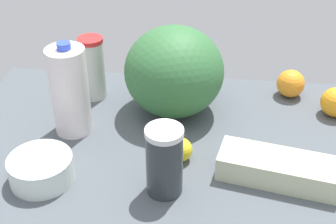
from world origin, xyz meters
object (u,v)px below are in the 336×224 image
tumbler_cup (93,68)px  orange_loose (335,102)px  shaker_bottle (164,161)px  milk_jug (70,91)px  mixing_bowl (41,169)px  lime_beside_bowl (65,80)px  egg_carton (278,169)px  lemon_far_back (180,150)px  watermelon (174,71)px  orange_near_front (291,84)px

tumbler_cup → orange_loose: tumbler_cup is taller
shaker_bottle → milk_jug: bearing=-38.0°
milk_jug → mixing_bowl: bearing=84.8°
mixing_bowl → lime_beside_bowl: bearing=-80.7°
tumbler_cup → egg_carton: size_ratio=0.68×
lemon_far_back → tumbler_cup: bearing=-44.2°
egg_carton → watermelon: 42.00cm
mixing_bowl → orange_loose: (-77.63, -37.86, 1.10)cm
tumbler_cup → orange_near_front: 62.65cm
milk_jug → shaker_bottle: size_ratio=1.52×
tumbler_cup → lime_beside_bowl: size_ratio=3.70×
watermelon → shaker_bottle: bearing=92.2°
orange_near_front → orange_loose: (-12.07, 9.91, 0.03)cm
tumbler_cup → mixing_bowl: bearing=85.0°
egg_carton → orange_loose: size_ratio=3.34×
milk_jug → orange_near_front: size_ratio=3.10×
tumbler_cup → watermelon: 26.53cm
watermelon → tumbler_cup: bearing=-11.9°
watermelon → mixing_bowl: bearing=50.2°
orange_loose → lemon_far_back: bearing=30.7°
orange_near_front → orange_loose: same height
shaker_bottle → egg_carton: 28.99cm
watermelon → orange_near_front: size_ratio=3.32×
mixing_bowl → lime_beside_bowl: (7.43, -45.31, -0.59)cm
milk_jug → mixing_bowl: milk_jug is taller
shaker_bottle → orange_near_front: (-34.86, -48.23, -4.61)cm
tumbler_cup → watermelon: bearing=168.1°
tumbler_cup → milk_jug: milk_jug is taller
mixing_bowl → lime_beside_bowl: 45.92cm
milk_jug → orange_near_front: 69.11cm
mixing_bowl → lemon_far_back: 35.44cm
watermelon → orange_loose: bearing=-176.9°
shaker_bottle → lime_beside_bowl: shaker_bottle is taller
watermelon → orange_loose: watermelon is taller
orange_loose → lemon_far_back: size_ratio=1.39×
lime_beside_bowl → milk_jug: bearing=112.0°
orange_loose → lemon_far_back: (44.14, 26.26, -1.24)cm
egg_carton → lemon_far_back: bearing=0.1°
shaker_bottle → lime_beside_bowl: bearing=-50.2°
tumbler_cup → lemon_far_back: tumbler_cup is taller
shaker_bottle → egg_carton: (-27.53, -6.98, -5.78)cm
egg_carton → lime_beside_bowl: size_ratio=5.40×
orange_near_front → orange_loose: bearing=140.6°
milk_jug → orange_near_front: milk_jug is taller
orange_loose → orange_near_front: bearing=-39.4°
lime_beside_bowl → lemon_far_back: size_ratio=0.86×
shaker_bottle → mixing_bowl: (30.71, -0.46, -5.69)cm
egg_carton → lemon_far_back: size_ratio=4.64×
milk_jug → mixing_bowl: (2.00, 21.98, -9.53)cm
milk_jug → egg_carton: milk_jug is taller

